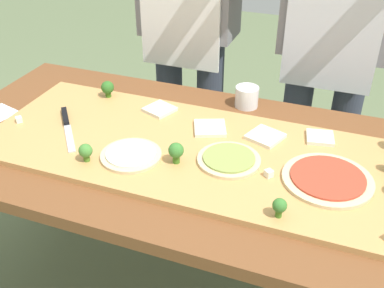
{
  "coord_description": "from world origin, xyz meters",
  "views": [
    {
      "loc": [
        0.43,
        -1.13,
        1.57
      ],
      "look_at": [
        0.01,
        -0.01,
        0.8
      ],
      "focal_mm": 43.13,
      "sensor_mm": 36.0,
      "label": 1
    }
  ],
  "objects_px": {
    "pizza_whole_tomato_red": "(328,179)",
    "pizza_slice_far_right": "(265,136)",
    "pizza_whole_pesto_green": "(229,159)",
    "cheese_crumble_c": "(269,173)",
    "prep_table": "(190,174)",
    "pizza_slice_center": "(210,128)",
    "cheese_crumble_b": "(19,120)",
    "pizza_whole_white_garlic": "(131,155)",
    "cook_right": "(335,28)",
    "pizza_slice_far_left": "(320,138)",
    "flour_cup": "(247,98)",
    "pizza_slice_near_right": "(160,109)",
    "broccoli_floret_front_right": "(177,151)",
    "broccoli_floret_back_left": "(280,206)",
    "cook_left": "(188,12)",
    "chefs_knife": "(67,123)",
    "broccoli_floret_center_left": "(108,88)",
    "broccoli_floret_back_right": "(86,151)"
  },
  "relations": [
    {
      "from": "flour_cup",
      "to": "cook_right",
      "type": "xyz_separation_m",
      "value": [
        0.25,
        0.32,
        0.19
      ]
    },
    {
      "from": "pizza_slice_near_right",
      "to": "flour_cup",
      "type": "relative_size",
      "value": 1.09
    },
    {
      "from": "pizza_slice_far_right",
      "to": "cheese_crumble_b",
      "type": "xyz_separation_m",
      "value": [
        -0.8,
        -0.19,
        0.0
      ]
    },
    {
      "from": "pizza_slice_center",
      "to": "flour_cup",
      "type": "distance_m",
      "value": 0.24
    },
    {
      "from": "pizza_slice_near_right",
      "to": "pizza_slice_far_right",
      "type": "bearing_deg",
      "value": -6.82
    },
    {
      "from": "prep_table",
      "to": "broccoli_floret_back_right",
      "type": "xyz_separation_m",
      "value": [
        -0.25,
        -0.19,
        0.15
      ]
    },
    {
      "from": "broccoli_floret_back_right",
      "to": "broccoli_floret_front_right",
      "type": "bearing_deg",
      "value": 18.54
    },
    {
      "from": "pizza_slice_far_right",
      "to": "pizza_slice_far_left",
      "type": "height_order",
      "value": "same"
    },
    {
      "from": "pizza_slice_far_left",
      "to": "pizza_slice_center",
      "type": "distance_m",
      "value": 0.35
    },
    {
      "from": "pizza_whole_white_garlic",
      "to": "cook_right",
      "type": "relative_size",
      "value": 0.11
    },
    {
      "from": "pizza_slice_far_right",
      "to": "broccoli_floret_front_right",
      "type": "height_order",
      "value": "broccoli_floret_front_right"
    },
    {
      "from": "pizza_slice_far_right",
      "to": "broccoli_floret_back_right",
      "type": "relative_size",
      "value": 1.75
    },
    {
      "from": "prep_table",
      "to": "chefs_knife",
      "type": "height_order",
      "value": "chefs_knife"
    },
    {
      "from": "pizza_whole_white_garlic",
      "to": "pizza_slice_near_right",
      "type": "height_order",
      "value": "pizza_whole_white_garlic"
    },
    {
      "from": "pizza_slice_near_right",
      "to": "broccoli_floret_front_right",
      "type": "height_order",
      "value": "broccoli_floret_front_right"
    },
    {
      "from": "pizza_slice_far_right",
      "to": "broccoli_floret_back_right",
      "type": "xyz_separation_m",
      "value": [
        -0.46,
        -0.31,
        0.03
      ]
    },
    {
      "from": "chefs_knife",
      "to": "broccoli_floret_center_left",
      "type": "bearing_deg",
      "value": 82.73
    },
    {
      "from": "flour_cup",
      "to": "cheese_crumble_c",
      "type": "bearing_deg",
      "value": -67.27
    },
    {
      "from": "pizza_slice_center",
      "to": "broccoli_floret_back_left",
      "type": "bearing_deg",
      "value": -48.94
    },
    {
      "from": "pizza_slice_center",
      "to": "broccoli_floret_front_right",
      "type": "distance_m",
      "value": 0.22
    },
    {
      "from": "prep_table",
      "to": "broccoli_floret_back_left",
      "type": "relative_size",
      "value": 31.01
    },
    {
      "from": "cheese_crumble_b",
      "to": "broccoli_floret_back_right",
      "type": "bearing_deg",
      "value": -19.41
    },
    {
      "from": "broccoli_floret_back_left",
      "to": "cheese_crumble_b",
      "type": "distance_m",
      "value": 0.93
    },
    {
      "from": "broccoli_floret_back_left",
      "to": "broccoli_floret_front_right",
      "type": "bearing_deg",
      "value": 158.62
    },
    {
      "from": "pizza_slice_far_left",
      "to": "broccoli_floret_front_right",
      "type": "bearing_deg",
      "value": -143.36
    },
    {
      "from": "broccoli_floret_back_left",
      "to": "cheese_crumble_c",
      "type": "relative_size",
      "value": 2.64
    },
    {
      "from": "chefs_knife",
      "to": "broccoli_floret_center_left",
      "type": "height_order",
      "value": "broccoli_floret_center_left"
    },
    {
      "from": "chefs_knife",
      "to": "cheese_crumble_c",
      "type": "bearing_deg",
      "value": -3.97
    },
    {
      "from": "pizza_whole_tomato_red",
      "to": "pizza_slice_far_right",
      "type": "bearing_deg",
      "value": 143.06
    },
    {
      "from": "pizza_slice_near_right",
      "to": "broccoli_floret_center_left",
      "type": "distance_m",
      "value": 0.23
    },
    {
      "from": "cook_right",
      "to": "broccoli_floret_front_right",
      "type": "bearing_deg",
      "value": -113.7
    },
    {
      "from": "prep_table",
      "to": "pizza_slice_center",
      "type": "height_order",
      "value": "pizza_slice_center"
    },
    {
      "from": "pizza_slice_far_right",
      "to": "cook_right",
      "type": "height_order",
      "value": "cook_right"
    },
    {
      "from": "pizza_whole_white_garlic",
      "to": "broccoli_floret_front_right",
      "type": "distance_m",
      "value": 0.14
    },
    {
      "from": "prep_table",
      "to": "pizza_whole_pesto_green",
      "type": "relative_size",
      "value": 8.97
    },
    {
      "from": "cheese_crumble_b",
      "to": "cheese_crumble_c",
      "type": "relative_size",
      "value": 0.95
    },
    {
      "from": "pizza_whole_white_garlic",
      "to": "pizza_slice_near_right",
      "type": "relative_size",
      "value": 2.01
    },
    {
      "from": "pizza_whole_tomato_red",
      "to": "broccoli_floret_back_left",
      "type": "relative_size",
      "value": 4.62
    },
    {
      "from": "pizza_whole_pesto_green",
      "to": "cheese_crumble_c",
      "type": "bearing_deg",
      "value": -14.3
    },
    {
      "from": "pizza_slice_center",
      "to": "broccoli_floret_front_right",
      "type": "height_order",
      "value": "broccoli_floret_front_right"
    },
    {
      "from": "pizza_whole_tomato_red",
      "to": "cheese_crumble_b",
      "type": "bearing_deg",
      "value": -178.19
    },
    {
      "from": "pizza_slice_center",
      "to": "cook_right",
      "type": "xyz_separation_m",
      "value": [
        0.31,
        0.55,
        0.2
      ]
    },
    {
      "from": "broccoli_floret_back_left",
      "to": "cook_left",
      "type": "distance_m",
      "value": 1.08
    },
    {
      "from": "prep_table",
      "to": "pizza_whole_tomato_red",
      "type": "xyz_separation_m",
      "value": [
        0.42,
        -0.04,
        0.13
      ]
    },
    {
      "from": "pizza_whole_white_garlic",
      "to": "pizza_slice_center",
      "type": "bearing_deg",
      "value": 53.86
    },
    {
      "from": "cheese_crumble_b",
      "to": "flour_cup",
      "type": "distance_m",
      "value": 0.79
    },
    {
      "from": "pizza_whole_pesto_green",
      "to": "cook_right",
      "type": "bearing_deg",
      "value": 74.5
    },
    {
      "from": "cheese_crumble_b",
      "to": "cheese_crumble_c",
      "type": "xyz_separation_m",
      "value": [
        0.85,
        -0.01,
        0.0
      ]
    },
    {
      "from": "prep_table",
      "to": "cook_right",
      "type": "relative_size",
      "value": 1.01
    },
    {
      "from": "pizza_whole_white_garlic",
      "to": "broccoli_floret_center_left",
      "type": "xyz_separation_m",
      "value": [
        -0.26,
        0.32,
        0.03
      ]
    }
  ]
}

